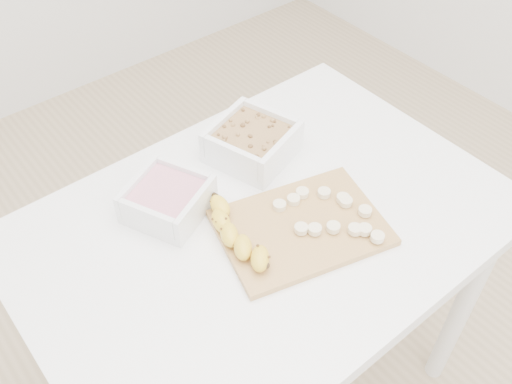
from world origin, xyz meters
TOP-DOWN VIEW (x-y plane):
  - table at (0.00, 0.00)m, footprint 1.00×0.70m
  - bowl_yogurt at (-0.14, 0.15)m, footprint 0.20×0.20m
  - bowl_granola at (0.11, 0.17)m, footprint 0.21×0.21m
  - cutting_board at (0.04, -0.07)m, footprint 0.37×0.31m
  - banana at (-0.08, -0.02)m, footprint 0.12×0.21m
  - banana_slices at (0.10, -0.09)m, footprint 0.16×0.21m

SIDE VIEW (x-z plane):
  - table at x=0.00m, z-range 0.28..1.03m
  - cutting_board at x=0.04m, z-range 0.75..0.76m
  - banana_slices at x=0.10m, z-range 0.77..0.78m
  - banana at x=-0.08m, z-range 0.77..0.80m
  - bowl_yogurt at x=-0.14m, z-range 0.75..0.82m
  - bowl_granola at x=0.11m, z-range 0.75..0.83m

